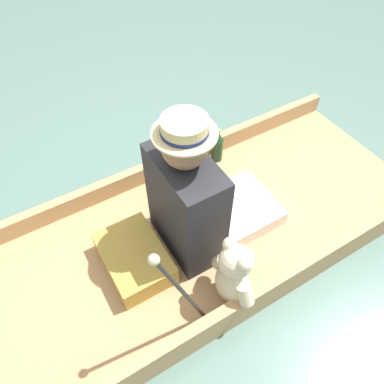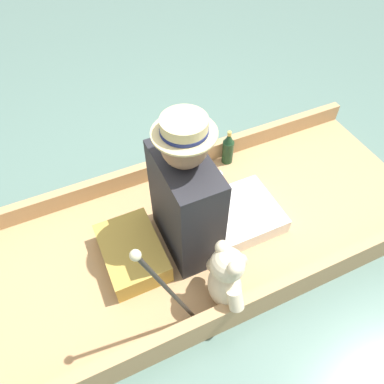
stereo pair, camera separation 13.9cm
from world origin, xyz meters
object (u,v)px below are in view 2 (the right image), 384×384
object	(u,v)px
walking_cane	(165,286)
champagne_bottle	(228,148)
teddy_bear	(226,279)
wine_glass	(216,177)
seated_person	(197,201)

from	to	relation	value
walking_cane	champagne_bottle	xyz separation A→B (m)	(-0.96, 0.85, -0.35)
walking_cane	teddy_bear	bearing A→B (deg)	95.70
teddy_bear	wine_glass	distance (m)	0.86
seated_person	walking_cane	size ratio (longest dim) A/B	1.13
seated_person	champagne_bottle	size ratio (longest dim) A/B	3.39
champagne_bottle	seated_person	bearing A→B (deg)	-43.77
teddy_bear	wine_glass	world-z (taller)	teddy_bear
seated_person	wine_glass	size ratio (longest dim) A/B	10.80
seated_person	wine_glass	world-z (taller)	seated_person
teddy_bear	seated_person	bearing A→B (deg)	174.80
seated_person	walking_cane	distance (m)	0.60
teddy_bear	champagne_bottle	world-z (taller)	teddy_bear
walking_cane	champagne_bottle	bearing A→B (deg)	138.57
seated_person	walking_cane	world-z (taller)	seated_person
seated_person	champagne_bottle	distance (m)	0.73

